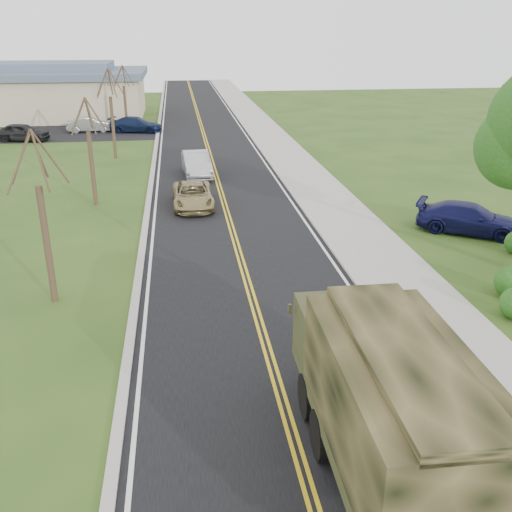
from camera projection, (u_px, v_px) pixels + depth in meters
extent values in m
plane|color=#294316|center=(308.00, 489.00, 12.05)|extent=(160.00, 160.00, 0.00)
cube|color=black|center=(206.00, 141.00, 48.81)|extent=(8.00, 120.00, 0.01)
cube|color=#9E998E|center=(254.00, 139.00, 49.31)|extent=(0.30, 120.00, 0.12)
cube|color=#9E998E|center=(274.00, 139.00, 49.53)|extent=(3.20, 120.00, 0.10)
cube|color=#9E998E|center=(157.00, 142.00, 48.27)|extent=(0.30, 120.00, 0.10)
cylinder|color=#38281C|center=(47.00, 245.00, 19.58)|extent=(0.24, 0.24, 4.20)
cylinder|color=#38281C|center=(50.00, 157.00, 18.62)|extent=(1.01, 0.33, 1.90)
cylinder|color=#38281C|center=(40.00, 156.00, 19.04)|extent=(0.13, 1.29, 1.74)
cylinder|color=#38281C|center=(21.00, 157.00, 18.55)|extent=(0.98, 0.43, 1.90)
cylinder|color=#38281C|center=(19.00, 164.00, 17.98)|extent=(0.79, 1.05, 1.77)
cylinder|color=#38281C|center=(40.00, 161.00, 18.10)|extent=(0.58, 0.90, 1.90)
cylinder|color=#38281C|center=(92.00, 169.00, 30.65)|extent=(0.24, 0.24, 3.96)
cylinder|color=#38281C|center=(96.00, 114.00, 29.75)|extent=(0.96, 0.32, 1.79)
cylinder|color=#38281C|center=(89.00, 115.00, 30.15)|extent=(0.12, 1.22, 1.65)
cylinder|color=#38281C|center=(78.00, 114.00, 29.68)|extent=(0.93, 0.41, 1.79)
cylinder|color=#38281C|center=(78.00, 118.00, 29.15)|extent=(0.75, 0.99, 1.67)
cylinder|color=#38281C|center=(91.00, 116.00, 29.26)|extent=(0.55, 0.85, 1.80)
cylinder|color=#38281C|center=(113.00, 128.00, 41.59)|extent=(0.24, 0.24, 4.44)
cylinder|color=#38281C|center=(116.00, 82.00, 40.58)|extent=(1.07, 0.35, 2.00)
cylinder|color=#38281C|center=(110.00, 83.00, 41.02)|extent=(0.13, 1.36, 1.84)
cylinder|color=#38281C|center=(102.00, 82.00, 40.50)|extent=(1.03, 0.46, 2.00)
cylinder|color=#38281C|center=(102.00, 84.00, 39.90)|extent=(0.83, 1.10, 1.87)
cylinder|color=#38281C|center=(112.00, 83.00, 40.03)|extent=(0.61, 0.95, 2.01)
cylinder|color=#38281C|center=(126.00, 109.00, 52.68)|extent=(0.24, 0.24, 4.08)
cylinder|color=#38281C|center=(128.00, 75.00, 51.76)|extent=(0.99, 0.33, 1.84)
cylinder|color=#38281C|center=(124.00, 76.00, 52.17)|extent=(0.13, 1.25, 1.69)
cylinder|color=#38281C|center=(118.00, 75.00, 51.68)|extent=(0.95, 0.42, 1.85)
cylinder|color=#38281C|center=(118.00, 77.00, 51.14)|extent=(0.77, 1.02, 1.72)
cylinder|color=#38281C|center=(125.00, 76.00, 51.25)|extent=(0.57, 0.88, 1.85)
cube|color=tan|center=(47.00, 97.00, 60.72)|extent=(20.00, 12.00, 4.20)
cube|color=#475466|center=(44.00, 74.00, 59.82)|extent=(21.00, 13.00, 0.70)
cube|color=#475466|center=(43.00, 67.00, 59.56)|extent=(14.00, 8.00, 0.90)
cube|color=black|center=(95.00, 132.00, 53.06)|extent=(18.00, 10.00, 0.02)
cylinder|color=black|center=(322.00, 434.00, 12.80)|extent=(0.38, 1.14, 1.14)
cylinder|color=black|center=(415.00, 427.00, 13.04)|extent=(0.38, 1.14, 1.14)
cylinder|color=black|center=(309.00, 396.00, 14.13)|extent=(0.38, 1.14, 1.14)
cylinder|color=black|center=(394.00, 390.00, 14.37)|extent=(0.38, 1.14, 1.14)
cube|color=#3A3D21|center=(380.00, 430.00, 12.16)|extent=(2.60, 7.27, 0.36)
cube|color=#3A3D21|center=(349.00, 333.00, 14.26)|extent=(2.51, 2.00, 1.45)
cube|color=black|center=(340.00, 308.00, 15.03)|extent=(2.27, 0.12, 0.72)
cube|color=#3A3D21|center=(395.00, 448.00, 11.25)|extent=(2.67, 5.52, 0.16)
cube|color=black|center=(400.00, 403.00, 10.85)|extent=(2.67, 5.52, 2.07)
cube|color=black|center=(406.00, 353.00, 10.44)|extent=(1.74, 5.50, 0.26)
imported|color=#948453|center=(193.00, 195.00, 30.73)|extent=(2.18, 4.61, 1.27)
imported|color=#ADADB2|center=(196.00, 164.00, 37.08)|extent=(1.93, 4.81, 1.56)
imported|color=#10123D|center=(470.00, 219.00, 26.78)|extent=(5.16, 4.27, 1.41)
imported|color=black|center=(22.00, 132.00, 48.42)|extent=(4.71, 2.67, 1.51)
imported|color=#9D9DA1|center=(90.00, 125.00, 52.70)|extent=(4.21, 1.73, 1.36)
imported|color=#0F1A39|center=(136.00, 125.00, 52.57)|extent=(5.09, 2.88, 1.39)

